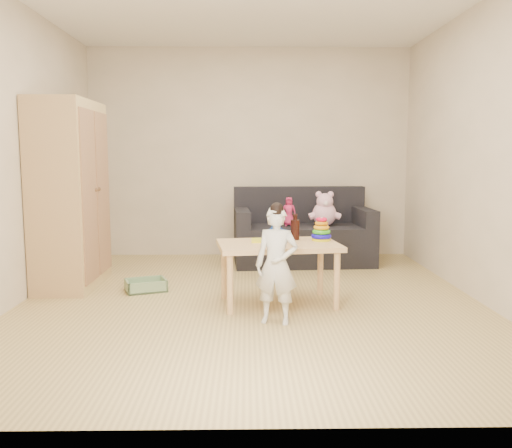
{
  "coord_description": "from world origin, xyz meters",
  "views": [
    {
      "loc": [
        -0.03,
        -4.64,
        1.27
      ],
      "look_at": [
        0.05,
        0.25,
        0.65
      ],
      "focal_mm": 38.0,
      "sensor_mm": 36.0,
      "label": 1
    }
  ],
  "objects_px": {
    "wardrobe": "(70,195)",
    "toddler": "(277,267)",
    "play_table": "(278,274)",
    "sofa": "(303,244)"
  },
  "relations": [
    {
      "from": "wardrobe",
      "to": "toddler",
      "type": "height_order",
      "value": "wardrobe"
    },
    {
      "from": "wardrobe",
      "to": "play_table",
      "type": "xyz_separation_m",
      "value": [
        1.98,
        -0.7,
        -0.63
      ]
    },
    {
      "from": "wardrobe",
      "to": "play_table",
      "type": "height_order",
      "value": "wardrobe"
    },
    {
      "from": "sofa",
      "to": "toddler",
      "type": "bearing_deg",
      "value": -104.18
    },
    {
      "from": "wardrobe",
      "to": "sofa",
      "type": "xyz_separation_m",
      "value": [
        2.37,
        1.06,
        -0.67
      ]
    },
    {
      "from": "sofa",
      "to": "play_table",
      "type": "height_order",
      "value": "play_table"
    },
    {
      "from": "play_table",
      "to": "toddler",
      "type": "height_order",
      "value": "toddler"
    },
    {
      "from": "wardrobe",
      "to": "sofa",
      "type": "relative_size",
      "value": 1.12
    },
    {
      "from": "play_table",
      "to": "toddler",
      "type": "distance_m",
      "value": 0.56
    },
    {
      "from": "wardrobe",
      "to": "toddler",
      "type": "relative_size",
      "value": 2.05
    }
  ]
}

